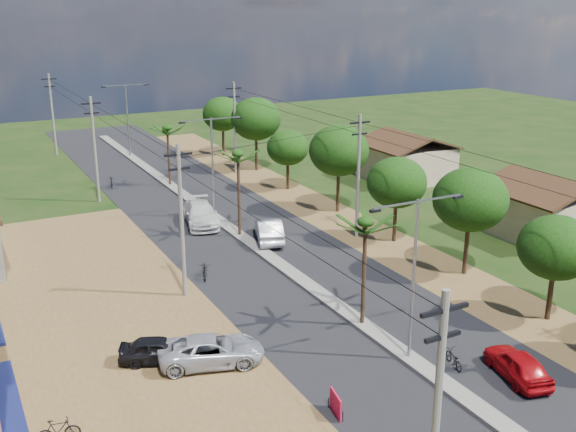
{
  "coord_description": "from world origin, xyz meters",
  "views": [
    {
      "loc": [
        -18.43,
        -22.67,
        16.31
      ],
      "look_at": [
        1.06,
        14.45,
        3.0
      ],
      "focal_mm": 42.0,
      "sensor_mm": 36.0,
      "label": 1
    }
  ],
  "objects_px": {
    "car_parked_dark": "(158,351)",
    "roadside_sign": "(336,405)",
    "car_white_far": "(201,215)",
    "car_parked_silver": "(211,351)",
    "car_silver_mid": "(269,230)",
    "moto_rider_east": "(454,359)",
    "car_red_near": "(518,365)"
  },
  "relations": [
    {
      "from": "car_parked_dark",
      "to": "moto_rider_east",
      "type": "bearing_deg",
      "value": -95.81
    },
    {
      "from": "car_white_far",
      "to": "roadside_sign",
      "type": "distance_m",
      "value": 26.52
    },
    {
      "from": "car_silver_mid",
      "to": "roadside_sign",
      "type": "relative_size",
      "value": 4.04
    },
    {
      "from": "car_white_far",
      "to": "car_parked_silver",
      "type": "height_order",
      "value": "car_white_far"
    },
    {
      "from": "car_parked_dark",
      "to": "car_parked_silver",
      "type": "bearing_deg",
      "value": -97.74
    },
    {
      "from": "car_white_far",
      "to": "car_parked_silver",
      "type": "relative_size",
      "value": 1.14
    },
    {
      "from": "car_white_far",
      "to": "moto_rider_east",
      "type": "height_order",
      "value": "car_white_far"
    },
    {
      "from": "car_silver_mid",
      "to": "car_parked_dark",
      "type": "xyz_separation_m",
      "value": [
        -12.17,
        -12.91,
        -0.19
      ]
    },
    {
      "from": "car_parked_silver",
      "to": "car_red_near",
      "type": "bearing_deg",
      "value": -106.51
    },
    {
      "from": "car_parked_silver",
      "to": "roadside_sign",
      "type": "height_order",
      "value": "car_parked_silver"
    },
    {
      "from": "car_red_near",
      "to": "car_white_far",
      "type": "bearing_deg",
      "value": -66.56
    },
    {
      "from": "car_parked_dark",
      "to": "moto_rider_east",
      "type": "xyz_separation_m",
      "value": [
        12.1,
        -6.84,
        -0.22
      ]
    },
    {
      "from": "car_red_near",
      "to": "roadside_sign",
      "type": "height_order",
      "value": "car_red_near"
    },
    {
      "from": "car_parked_dark",
      "to": "roadside_sign",
      "type": "height_order",
      "value": "car_parked_dark"
    },
    {
      "from": "car_silver_mid",
      "to": "car_white_far",
      "type": "xyz_separation_m",
      "value": [
        -3.02,
        5.71,
        0.01
      ]
    },
    {
      "from": "car_parked_silver",
      "to": "moto_rider_east",
      "type": "relative_size",
      "value": 3.27
    },
    {
      "from": "car_silver_mid",
      "to": "moto_rider_east",
      "type": "bearing_deg",
      "value": 109.64
    },
    {
      "from": "car_white_far",
      "to": "car_parked_dark",
      "type": "xyz_separation_m",
      "value": [
        -9.16,
        -18.62,
        -0.2
      ]
    },
    {
      "from": "roadside_sign",
      "to": "car_silver_mid",
      "type": "bearing_deg",
      "value": 82.56
    },
    {
      "from": "moto_rider_east",
      "to": "car_silver_mid",
      "type": "bearing_deg",
      "value": -76.03
    },
    {
      "from": "car_red_near",
      "to": "moto_rider_east",
      "type": "height_order",
      "value": "car_red_near"
    },
    {
      "from": "car_red_near",
      "to": "car_silver_mid",
      "type": "bearing_deg",
      "value": -71.76
    },
    {
      "from": "car_red_near",
      "to": "car_parked_silver",
      "type": "height_order",
      "value": "car_parked_silver"
    },
    {
      "from": "car_white_far",
      "to": "roadside_sign",
      "type": "xyz_separation_m",
      "value": [
        -3.98,
        -26.22,
        -0.32
      ]
    },
    {
      "from": "car_parked_dark",
      "to": "car_red_near",
      "type": "bearing_deg",
      "value": -98.95
    },
    {
      "from": "car_silver_mid",
      "to": "car_red_near",
      "type": "bearing_deg",
      "value": 114.57
    },
    {
      "from": "car_red_near",
      "to": "car_parked_dark",
      "type": "bearing_deg",
      "value": -19.12
    },
    {
      "from": "car_parked_dark",
      "to": "car_silver_mid",
      "type": "bearing_deg",
      "value": -19.63
    },
    {
      "from": "car_silver_mid",
      "to": "car_white_far",
      "type": "bearing_deg",
      "value": -42.31
    },
    {
      "from": "car_white_far",
      "to": "moto_rider_east",
      "type": "bearing_deg",
      "value": -70.75
    },
    {
      "from": "car_parked_dark",
      "to": "roadside_sign",
      "type": "xyz_separation_m",
      "value": [
        5.17,
        -7.59,
        -0.12
      ]
    },
    {
      "from": "car_white_far",
      "to": "moto_rider_east",
      "type": "xyz_separation_m",
      "value": [
        2.94,
        -25.47,
        -0.42
      ]
    }
  ]
}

